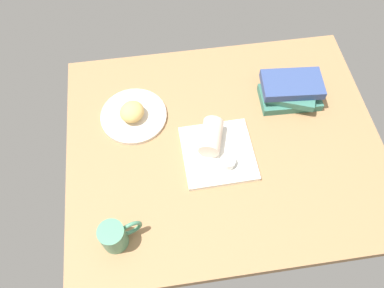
% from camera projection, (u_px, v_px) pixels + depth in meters
% --- Properties ---
extents(dining_table, '(1.10, 0.90, 0.04)m').
position_uv_depth(dining_table, '(224.00, 145.00, 1.36)').
color(dining_table, '#9E754C').
rests_on(dining_table, ground).
extents(round_plate, '(0.24, 0.24, 0.01)m').
position_uv_depth(round_plate, '(134.00, 116.00, 1.39)').
color(round_plate, silver).
rests_on(round_plate, dining_table).
extents(scone_pastry, '(0.12, 0.12, 0.06)m').
position_uv_depth(scone_pastry, '(132.00, 112.00, 1.36)').
color(scone_pastry, '#D9B064').
rests_on(scone_pastry, round_plate).
extents(square_plate, '(0.24, 0.24, 0.02)m').
position_uv_depth(square_plate, '(218.00, 153.00, 1.31)').
color(square_plate, white).
rests_on(square_plate, dining_table).
extents(sauce_cup, '(0.05, 0.05, 0.03)m').
position_uv_depth(sauce_cup, '(228.00, 162.00, 1.27)').
color(sauce_cup, silver).
rests_on(sauce_cup, square_plate).
extents(breakfast_wrap, '(0.11, 0.14, 0.07)m').
position_uv_depth(breakfast_wrap, '(211.00, 138.00, 1.29)').
color(breakfast_wrap, beige).
rests_on(breakfast_wrap, square_plate).
extents(book_stack, '(0.23, 0.19, 0.09)m').
position_uv_depth(book_stack, '(291.00, 91.00, 1.40)').
color(book_stack, '#387260').
rests_on(book_stack, dining_table).
extents(coffee_mug, '(0.13, 0.08, 0.10)m').
position_uv_depth(coffee_mug, '(115.00, 236.00, 1.12)').
color(coffee_mug, '#4C8C6B').
rests_on(coffee_mug, dining_table).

